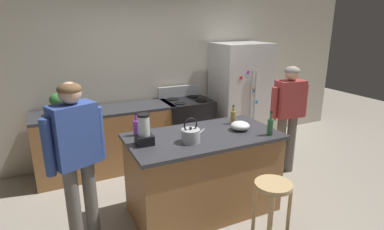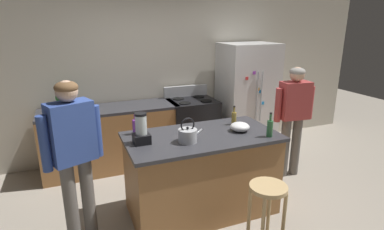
{
  "view_description": "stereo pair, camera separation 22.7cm",
  "coord_description": "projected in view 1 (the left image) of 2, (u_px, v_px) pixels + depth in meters",
  "views": [
    {
      "loc": [
        -1.53,
        -2.9,
        2.18
      ],
      "look_at": [
        0.0,
        0.3,
        1.1
      ],
      "focal_mm": 29.19,
      "sensor_mm": 36.0,
      "label": 1
    },
    {
      "loc": [
        -1.33,
        -2.99,
        2.18
      ],
      "look_at": [
        0.0,
        0.3,
        1.1
      ],
      "focal_mm": 29.19,
      "sensor_mm": 36.0,
      "label": 2
    }
  ],
  "objects": [
    {
      "name": "bar_stool",
      "position": [
        272.0,
        198.0,
        3.02
      ],
      "size": [
        0.36,
        0.36,
        0.7
      ],
      "color": "tan",
      "rests_on": "ground_plane"
    },
    {
      "name": "bottle_soda",
      "position": [
        136.0,
        127.0,
        3.46
      ],
      "size": [
        0.07,
        0.07,
        0.26
      ],
      "color": "purple",
      "rests_on": "kitchen_island"
    },
    {
      "name": "potted_plant",
      "position": [
        57.0,
        102.0,
        4.2
      ],
      "size": [
        0.2,
        0.2,
        0.3
      ],
      "color": "silver",
      "rests_on": "back_counter_run"
    },
    {
      "name": "back_counter_run",
      "position": [
        107.0,
        140.0,
        4.64
      ],
      "size": [
        2.0,
        0.64,
        0.95
      ],
      "color": "#9E6B3D",
      "rests_on": "ground_plane"
    },
    {
      "name": "blender_appliance",
      "position": [
        144.0,
        132.0,
        3.19
      ],
      "size": [
        0.17,
        0.17,
        0.33
      ],
      "color": "black",
      "rests_on": "kitchen_island"
    },
    {
      "name": "bottle_olive_oil",
      "position": [
        270.0,
        126.0,
        3.47
      ],
      "size": [
        0.07,
        0.07,
        0.28
      ],
      "color": "#2D6638",
      "rests_on": "kitchen_island"
    },
    {
      "name": "refrigerator",
      "position": [
        240.0,
        97.0,
        5.42
      ],
      "size": [
        0.9,
        0.73,
        1.83
      ],
      "color": "silver",
      "rests_on": "ground_plane"
    },
    {
      "name": "tea_kettle",
      "position": [
        191.0,
        135.0,
        3.27
      ],
      "size": [
        0.28,
        0.2,
        0.27
      ],
      "color": "#B7BABF",
      "rests_on": "kitchen_island"
    },
    {
      "name": "back_wall",
      "position": [
        148.0,
        74.0,
        5.06
      ],
      "size": [
        8.0,
        0.1,
        2.7
      ],
      "primitive_type": "cube",
      "color": "beige",
      "rests_on": "ground_plane"
    },
    {
      "name": "ground_plane",
      "position": [
        203.0,
        209.0,
        3.77
      ],
      "size": [
        14.0,
        14.0,
        0.0
      ],
      "primitive_type": "plane",
      "color": "#9E9384"
    },
    {
      "name": "mixing_bowl",
      "position": [
        240.0,
        126.0,
        3.64
      ],
      "size": [
        0.23,
        0.23,
        0.1
      ],
      "primitive_type": "ellipsoid",
      "color": "white",
      "rests_on": "kitchen_island"
    },
    {
      "name": "bottle_vinegar",
      "position": [
        233.0,
        117.0,
        3.85
      ],
      "size": [
        0.06,
        0.06,
        0.24
      ],
      "color": "olive",
      "rests_on": "kitchen_island"
    },
    {
      "name": "stove_range",
      "position": [
        187.0,
        127.0,
        5.15
      ],
      "size": [
        0.76,
        0.65,
        1.13
      ],
      "color": "black",
      "rests_on": "ground_plane"
    },
    {
      "name": "person_by_sink_right",
      "position": [
        289.0,
        110.0,
        4.43
      ],
      "size": [
        0.6,
        0.27,
        1.59
      ],
      "color": "#66605B",
      "rests_on": "ground_plane"
    },
    {
      "name": "person_by_island_left",
      "position": [
        76.0,
        152.0,
        2.9
      ],
      "size": [
        0.58,
        0.35,
        1.67
      ],
      "color": "#66605B",
      "rests_on": "ground_plane"
    },
    {
      "name": "kitchen_island",
      "position": [
        203.0,
        173.0,
        3.63
      ],
      "size": [
        1.71,
        0.91,
        0.95
      ],
      "color": "#9E6B3D",
      "rests_on": "ground_plane"
    }
  ]
}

